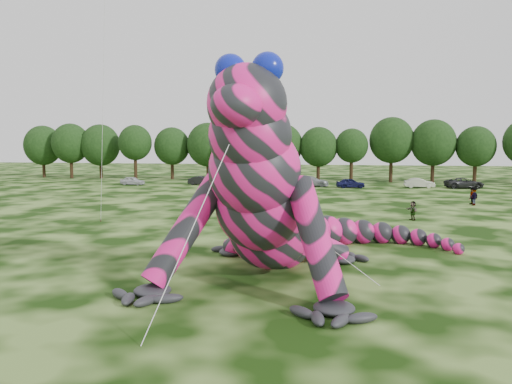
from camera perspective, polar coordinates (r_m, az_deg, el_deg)
The scene contains 28 objects.
ground at distance 25.39m, azimuth 10.59°, elevation -9.18°, with size 240.00×240.00×0.00m, color #16330A.
inflatable_gecko at distance 25.71m, azimuth 2.49°, elevation 2.62°, with size 17.17×20.39×10.19m, color #F01A83, non-canonical shape.
flying_kite at distance 39.87m, azimuth -16.91°, elevation 20.07°, with size 3.40×3.60×18.74m.
tree_0 at distance 99.75m, azimuth -23.15°, elevation 4.28°, with size 6.91×6.22×9.51m, color black, non-canonical shape.
tree_1 at distance 95.50m, azimuth -20.40°, elevation 4.42°, with size 6.74×6.07×9.81m, color black, non-canonical shape.
tree_2 at distance 93.57m, azimuth -17.34°, elevation 4.45°, with size 7.04×6.34×9.64m, color black, non-canonical shape.
tree_3 at distance 88.92m, azimuth -13.64°, elevation 4.43°, with size 5.81×5.23×9.44m, color black, non-canonical shape.
tree_4 at distance 88.25m, azimuth -9.57°, elevation 4.38°, with size 6.22×5.60×9.06m, color black, non-canonical shape.
tree_5 at distance 86.04m, azimuth -5.53°, elevation 4.65°, with size 7.16×6.44×9.80m, color black, non-canonical shape.
tree_6 at distance 83.03m, azimuth -2.13°, elevation 4.53°, with size 6.52×5.86×9.49m, color black, non-canonical shape.
tree_7 at distance 81.93m, azimuth 3.03°, elevation 4.50°, with size 6.68×6.01×9.48m, color black, non-canonical shape.
tree_8 at distance 81.64m, azimuth 7.14°, elevation 4.27°, with size 6.14×5.53×8.94m, color black, non-canonical shape.
tree_9 at distance 81.93m, azimuth 10.86°, elevation 4.13°, with size 5.27×4.74×8.68m, color black, non-canonical shape.
tree_10 at distance 83.50m, azimuth 15.22°, elevation 4.68°, with size 7.09×6.38×10.50m, color black, non-canonical shape.
tree_11 at distance 83.96m, azimuth 19.59°, elevation 4.41°, with size 7.01×6.31×10.07m, color black, non-canonical shape.
tree_12 at distance 84.81m, azimuth 23.79°, elevation 3.89°, with size 5.99×5.39×8.97m, color black, non-canonical shape.
car_0 at distance 77.84m, azimuth -13.93°, elevation 1.25°, with size 1.50×3.72×1.27m, color silver.
car_1 at distance 75.72m, azimuth -6.23°, elevation 1.29°, with size 1.43×4.09×1.35m, color black.
car_2 at distance 73.71m, azimuth -2.68°, elevation 1.21°, with size 2.26×4.90×1.36m, color #981706.
car_3 at distance 73.91m, azimuth 6.29°, elevation 1.25°, with size 2.12×5.21×1.51m, color #9DA2A7.
car_4 at distance 71.99m, azimuth 10.75°, elevation 1.01°, with size 1.62×4.04×1.38m, color #141544.
car_5 at distance 74.55m, azimuth 18.15°, elevation 0.98°, with size 1.44×4.14×1.36m, color beige.
car_6 at distance 76.22m, azimuth 22.70°, elevation 0.96°, with size 2.44×5.30×1.47m, color #262729.
spectator_0 at distance 49.05m, azimuth 3.03°, elevation -0.84°, with size 0.65×0.42×1.77m, color gray.
spectator_3 at distance 56.68m, azimuth 23.43°, elevation -0.45°, with size 1.00×0.42×1.70m, color gray.
spectator_2 at distance 55.80m, azimuth 23.61°, elevation -0.45°, with size 1.23×0.70×1.90m, color gray.
spectator_1 at distance 48.93m, azimuth 1.92°, elevation -0.89°, with size 0.83×0.64×1.70m, color gray.
spectator_5 at distance 43.59m, azimuth 17.48°, elevation -2.04°, with size 1.48×0.47×1.60m, color gray.
Camera 1 is at (-0.44, -24.54, 6.49)m, focal length 35.00 mm.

